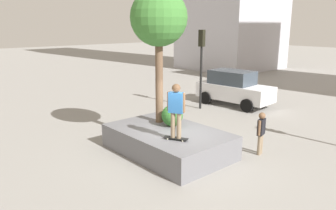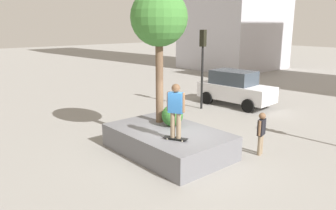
% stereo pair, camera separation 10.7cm
% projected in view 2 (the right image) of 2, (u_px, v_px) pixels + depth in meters
% --- Properties ---
extents(ground_plane, '(120.00, 120.00, 0.00)m').
position_uv_depth(ground_plane, '(183.00, 156.00, 11.41)').
color(ground_plane, gray).
extents(planter_ledge, '(4.31, 2.78, 0.84)m').
position_uv_depth(planter_ledge, '(168.00, 141.00, 11.62)').
color(planter_ledge, slate).
rests_on(planter_ledge, ground).
extents(plaza_tree, '(2.04, 2.04, 4.85)m').
position_uv_depth(plaza_tree, '(159.00, 19.00, 11.58)').
color(plaza_tree, brown).
rests_on(plaza_tree, planter_ledge).
extents(boxwood_shrub, '(0.78, 0.78, 0.78)m').
position_uv_depth(boxwood_shrub, '(172.00, 116.00, 11.89)').
color(boxwood_shrub, '#2D6628').
rests_on(boxwood_shrub, planter_ledge).
extents(skateboard, '(0.81, 0.54, 0.07)m').
position_uv_depth(skateboard, '(176.00, 138.00, 10.51)').
color(skateboard, black).
rests_on(skateboard, planter_ledge).
extents(skateboarder, '(0.54, 0.39, 1.75)m').
position_uv_depth(skateboarder, '(176.00, 107.00, 10.27)').
color(skateboarder, '#847056').
rests_on(skateboarder, skateboard).
extents(police_car, '(4.30, 2.24, 1.94)m').
position_uv_depth(police_car, '(235.00, 88.00, 18.34)').
color(police_car, white).
rests_on(police_car, ground).
extents(traffic_light_median, '(0.30, 0.35, 4.17)m').
position_uv_depth(traffic_light_median, '(203.00, 55.00, 17.14)').
color(traffic_light_median, black).
rests_on(traffic_light_median, ground).
extents(pedestrian_crossing, '(0.27, 0.50, 1.51)m').
position_uv_depth(pedestrian_crossing, '(261.00, 131.00, 11.34)').
color(pedestrian_crossing, '#847056').
rests_on(pedestrian_crossing, ground).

